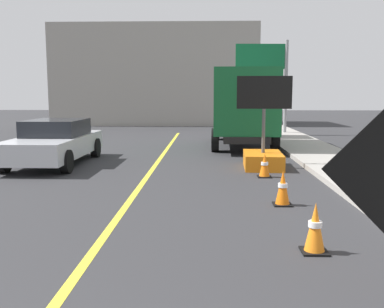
{
  "coord_description": "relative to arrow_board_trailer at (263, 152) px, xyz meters",
  "views": [
    {
      "loc": [
        1.57,
        -0.65,
        2.17
      ],
      "look_at": [
        1.36,
        5.67,
        1.31
      ],
      "focal_mm": 41.11,
      "sensor_mm": 36.0,
      "label": 1
    }
  ],
  "objects": [
    {
      "name": "lane_center_stripe",
      "position": [
        -3.26,
        -6.33,
        -0.48
      ],
      "size": [
        0.14,
        36.0,
        0.01
      ],
      "primitive_type": "cube",
      "color": "yellow",
      "rests_on": "ground"
    },
    {
      "name": "arrow_board_trailer",
      "position": [
        0.0,
        0.0,
        0.0
      ],
      "size": [
        1.6,
        1.85,
        2.7
      ],
      "color": "orange",
      "rests_on": "ground"
    },
    {
      "name": "box_truck",
      "position": [
        -0.15,
        5.57,
        1.24
      ],
      "size": [
        2.71,
        7.2,
        3.11
      ],
      "color": "black",
      "rests_on": "ground"
    },
    {
      "name": "pickup_car",
      "position": [
        -6.42,
        0.52,
        0.22
      ],
      "size": [
        2.0,
        4.8,
        1.38
      ],
      "color": "silver",
      "rests_on": "ground"
    },
    {
      "name": "highway_guide_sign",
      "position": [
        1.76,
        10.76,
        2.94
      ],
      "size": [
        2.79,
        0.26,
        5.0
      ],
      "color": "gray",
      "rests_on": "ground"
    },
    {
      "name": "far_building_block",
      "position": [
        -5.29,
        19.86,
        2.99
      ],
      "size": [
        14.3,
        6.21,
        6.95
      ],
      "primitive_type": "cube",
      "color": "gray",
      "rests_on": "ground"
    },
    {
      "name": "traffic_cone_near_sign",
      "position": [
        -0.19,
        -7.09,
        -0.13
      ],
      "size": [
        0.36,
        0.36,
        0.71
      ],
      "color": "black",
      "rests_on": "ground"
    },
    {
      "name": "traffic_cone_mid_lane",
      "position": [
        -0.18,
        -4.47,
        -0.14
      ],
      "size": [
        0.36,
        0.36,
        0.7
      ],
      "color": "black",
      "rests_on": "ground"
    },
    {
      "name": "traffic_cone_far_lane",
      "position": [
        -0.15,
        -1.51,
        -0.17
      ],
      "size": [
        0.36,
        0.36,
        0.64
      ],
      "color": "black",
      "rests_on": "ground"
    }
  ]
}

